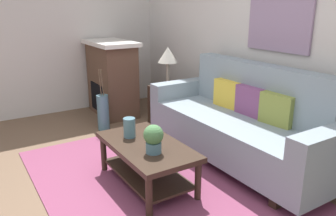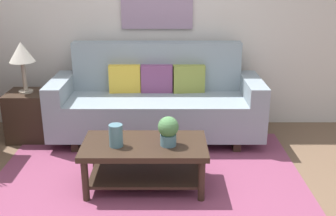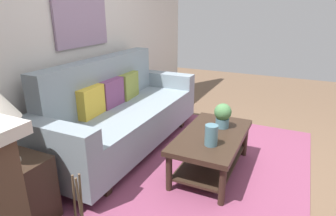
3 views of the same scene
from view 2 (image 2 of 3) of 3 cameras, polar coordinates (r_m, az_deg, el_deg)
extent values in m
plane|color=brown|center=(3.50, -3.31, -13.83)|extent=(9.68, 9.68, 0.00)
cube|color=silver|center=(5.02, -2.41, 12.75)|extent=(5.68, 0.10, 2.70)
cube|color=#843D5B|center=(3.93, -2.94, -9.80)|extent=(2.91, 2.17, 0.01)
cube|color=gray|center=(4.66, -1.84, -0.77)|extent=(1.95, 0.84, 0.40)
cube|color=gray|center=(4.83, -1.80, 5.89)|extent=(1.95, 0.20, 0.56)
cube|color=gray|center=(4.78, -14.82, 0.37)|extent=(0.20, 0.84, 0.60)
cube|color=gray|center=(4.72, 11.28, 0.41)|extent=(0.20, 0.84, 0.60)
cube|color=#332319|center=(4.86, -12.17, -3.65)|extent=(0.08, 0.74, 0.12)
cube|color=#332319|center=(4.81, 8.66, -3.66)|extent=(0.08, 0.74, 0.12)
cube|color=gold|center=(4.76, -6.29, 4.09)|extent=(0.37, 0.14, 0.32)
cube|color=#7A4270|center=(4.73, -1.83, 4.11)|extent=(0.36, 0.12, 0.32)
cube|color=olive|center=(4.74, 2.66, 4.12)|extent=(0.37, 0.16, 0.32)
cube|color=#332319|center=(3.64, -3.53, -5.27)|extent=(1.10, 0.60, 0.05)
cube|color=#332319|center=(3.76, -3.44, -9.23)|extent=(0.98, 0.50, 0.02)
cylinder|color=#332319|center=(3.57, -11.67, -9.99)|extent=(0.06, 0.06, 0.38)
cylinder|color=#332319|center=(3.52, 4.45, -10.13)|extent=(0.06, 0.06, 0.38)
cylinder|color=#332319|center=(4.01, -10.32, -6.53)|extent=(0.06, 0.06, 0.38)
cylinder|color=#332319|center=(3.96, 3.88, -6.60)|extent=(0.06, 0.06, 0.38)
cylinder|color=slate|center=(3.55, -7.50, -3.82)|extent=(0.12, 0.12, 0.20)
cylinder|color=slate|center=(3.56, -0.20, -4.45)|extent=(0.14, 0.14, 0.10)
sphere|color=#497B47|center=(3.51, -0.20, -2.63)|extent=(0.18, 0.18, 0.18)
cube|color=#332319|center=(4.98, -19.03, -1.03)|extent=(0.44, 0.44, 0.56)
cylinder|color=gray|center=(4.89, -19.40, 2.17)|extent=(0.16, 0.16, 0.02)
cylinder|color=gray|center=(4.85, -19.61, 4.03)|extent=(0.05, 0.05, 0.35)
cone|color=beige|center=(4.79, -19.99, 7.32)|extent=(0.28, 0.28, 0.22)
camera|label=1|loc=(3.08, 52.00, 8.20)|focal=36.06mm
camera|label=3|loc=(3.80, -47.89, 8.96)|focal=30.70mm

